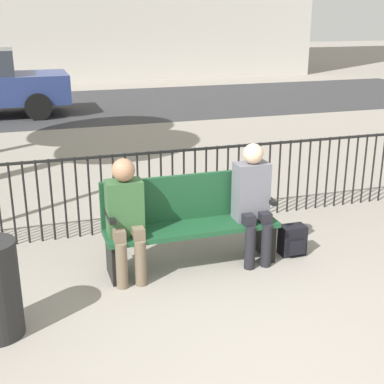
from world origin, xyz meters
name	(u,v)px	position (x,y,z in m)	size (l,w,h in m)	color
ground_plane	(261,363)	(0.00, 0.00, 0.00)	(80.00, 80.00, 0.00)	gray
park_bench	(190,218)	(0.00, 1.76, 0.49)	(1.75, 0.45, 0.92)	#194728
seated_person_0	(126,213)	(-0.67, 1.63, 0.68)	(0.34, 0.39, 1.20)	brown
seated_person_1	(253,197)	(0.63, 1.63, 0.69)	(0.34, 0.39, 1.24)	black
backpack	(293,240)	(1.11, 1.62, 0.16)	(0.27, 0.21, 0.32)	black
fence_railing	(161,183)	(-0.02, 2.80, 0.56)	(9.01, 0.03, 0.95)	black
street_surface	(77,106)	(0.00, 12.00, 0.00)	(24.00, 6.00, 0.01)	#333335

